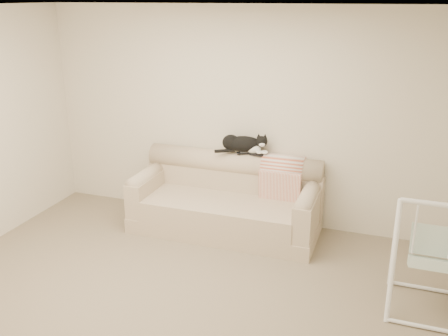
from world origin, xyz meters
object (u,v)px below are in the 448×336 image
Objects in this scene: remote_a at (244,153)px; tuxedo_cat at (243,144)px; baby_swing at (429,257)px; sofa at (227,201)px; remote_b at (257,155)px.

remote_a is 0.11m from tuxedo_cat.
sofa is at bearing 156.36° from baby_swing.
tuxedo_cat is (-0.02, 0.01, 0.10)m from remote_a.
remote_a is at bearing 174.45° from remote_b.
remote_b is (0.30, 0.21, 0.56)m from sofa.
remote_b is at bearing -9.44° from tuxedo_cat.
baby_swing is (2.06, -1.19, -0.39)m from remote_a.
tuxedo_cat reaches higher than sofa.
tuxedo_cat reaches higher than remote_b.
sofa is at bearing -117.95° from tuxedo_cat.
remote_b is 0.28× the size of tuxedo_cat.
remote_a is 1.05× the size of remote_b.
sofa is 3.50× the size of tuxedo_cat.
remote_a is at bearing 57.13° from sofa.
remote_a is 0.15m from remote_b.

